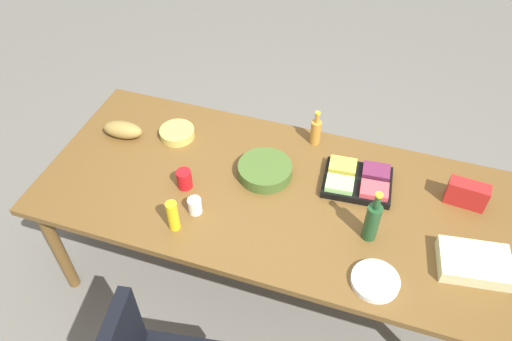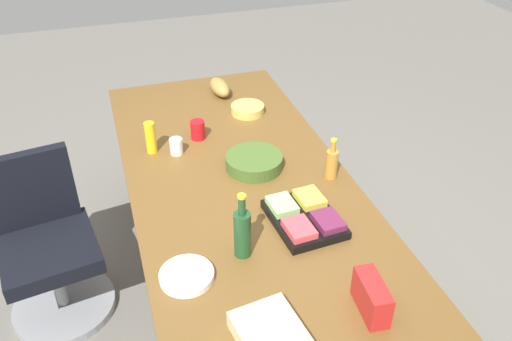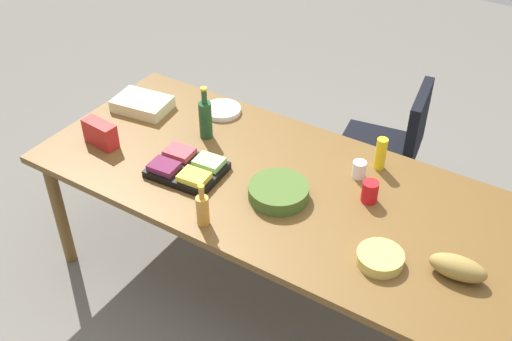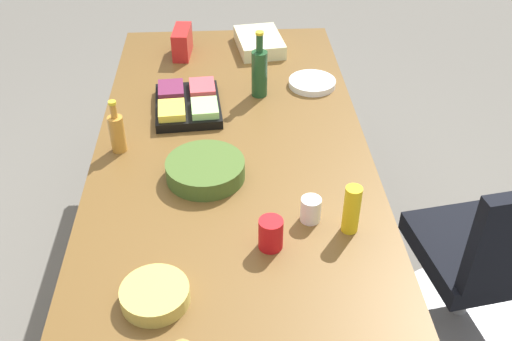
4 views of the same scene
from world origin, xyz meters
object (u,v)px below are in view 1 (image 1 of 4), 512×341
red_solo_cup (184,179)px  sheet_cake (474,263)px  wine_bottle (372,221)px  fruit_platter (358,181)px  chip_bag_red (467,194)px  paper_cup (195,206)px  chip_bowl (177,133)px  salad_bowl (265,170)px  conference_table (273,199)px  mustard_bottle (173,216)px  bread_loaf (123,130)px  paper_plate_stack (375,281)px  dressing_bottle (316,131)px

red_solo_cup → sheet_cake: bearing=-2.1°
wine_bottle → fruit_platter: bearing=109.4°
chip_bag_red → paper_cup: chip_bag_red is taller
sheet_cake → red_solo_cup: size_ratio=2.91×
chip_bowl → salad_bowl: 0.61m
conference_table → mustard_bottle: bearing=-136.0°
conference_table → chip_bowl: size_ratio=12.29×
wine_bottle → salad_bowl: wine_bottle is taller
bread_loaf → conference_table: bearing=-8.5°
paper_cup → bread_loaf: bearing=147.5°
sheet_cake → fruit_platter: size_ratio=0.84×
chip_bag_red → conference_table: bearing=-166.5°
conference_table → sheet_cake: (1.01, -0.17, 0.10)m
chip_bowl → chip_bag_red: 1.63m
paper_plate_stack → red_solo_cup: bearing=165.3°
mustard_bottle → conference_table: bearing=44.0°
chip_bowl → salad_bowl: (0.59, -0.14, 0.01)m
sheet_cake → fruit_platter: fruit_platter is taller
conference_table → sheet_cake: sheet_cake is taller
wine_bottle → red_solo_cup: bearing=178.6°
wine_bottle → chip_bag_red: bearing=40.2°
conference_table → sheet_cake: size_ratio=7.84×
dressing_bottle → salad_bowl: dressing_bottle is taller
chip_bowl → bread_loaf: 0.32m
chip_bowl → chip_bag_red: size_ratio=1.02×
chip_bag_red → bread_loaf: chip_bag_red is taller
chip_bowl → paper_cup: paper_cup is taller
conference_table → dressing_bottle: 0.49m
dressing_bottle → bread_loaf: (-1.09, -0.30, -0.04)m
paper_plate_stack → salad_bowl: (-0.68, 0.49, 0.02)m
mustard_bottle → paper_plate_stack: mustard_bottle is taller
sheet_cake → salad_bowl: 1.13m
red_solo_cup → chip_bag_red: bearing=13.6°
paper_plate_stack → salad_bowl: 0.84m
paper_plate_stack → dressing_bottle: bearing=119.8°
wine_bottle → chip_bag_red: size_ratio=1.54×
chip_bag_red → paper_plate_stack: bearing=-120.5°
salad_bowl → mustard_bottle: bearing=-123.1°
chip_bowl → wine_bottle: wine_bottle is taller
red_solo_cup → wine_bottle: bearing=-1.4°
chip_bag_red → fruit_platter: (-0.55, -0.05, -0.04)m
chip_bowl → red_solo_cup: bearing=-59.6°
conference_table → wine_bottle: (0.53, -0.14, 0.19)m
conference_table → chip_bag_red: 1.00m
conference_table → salad_bowl: salad_bowl is taller
wine_bottle → salad_bowl: 0.66m
chip_bowl → salad_bowl: bearing=-13.4°
dressing_bottle → chip_bowl: bearing=-165.4°
wine_bottle → red_solo_cup: size_ratio=2.80×
dressing_bottle → fruit_platter: size_ratio=0.59×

